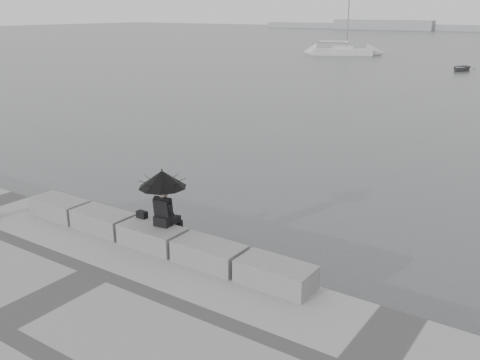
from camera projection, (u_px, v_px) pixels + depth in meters
The scene contains 10 objects.
ground at pixel (166, 258), 13.25m from camera, with size 360.00×360.00×0.00m, color #46494B.
stone_block_far_left at pixel (60, 208), 14.50m from camera, with size 1.60×0.80×0.50m, color slate.
stone_block_left at pixel (103, 221), 13.58m from camera, with size 1.60×0.80×0.50m, color slate.
stone_block_centre at pixel (152, 236), 12.67m from camera, with size 1.60×0.80×0.50m, color slate.
stone_block_right at pixel (209, 254), 11.76m from camera, with size 1.60×0.80×0.50m, color slate.
stone_block_far_right at pixel (276, 274), 10.85m from camera, with size 1.60×0.80×0.50m, color slate.
seated_person at pixel (162, 185), 12.38m from camera, with size 1.13×1.13×1.39m.
bag at pixel (142, 214), 13.10m from camera, with size 0.27×0.15×0.17m, color black.
sailboat_left at pixel (343, 51), 71.51m from camera, with size 8.06×5.56×12.90m.
dinghy at pixel (461, 68), 53.45m from camera, with size 3.28×1.39×0.56m, color slate.
Camera 1 is at (8.29, -8.91, 5.89)m, focal length 40.00 mm.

